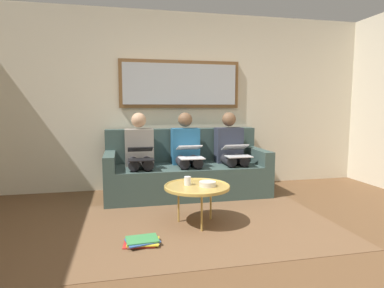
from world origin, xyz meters
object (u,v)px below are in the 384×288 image
Objects in this scene: framed_mirror at (180,84)px; bowl at (207,184)px; couch at (186,172)px; magazine_stack at (142,241)px; cup at (187,181)px; person_middle at (187,151)px; laptop_black at (141,154)px; coffee_table at (197,187)px; person_left at (231,150)px; laptop_white at (190,152)px; laptop_silver at (237,151)px; person_right at (140,153)px.

bowl is (0.02, 1.65, -1.11)m from framed_mirror.
magazine_stack is (0.71, 1.61, -0.28)m from couch.
person_middle is at bearing -100.86° from cup.
cup is at bearing 79.77° from couch.
couch is 1.20m from cup.
person_middle is at bearing 90.00° from couch.
couch reaches higher than laptop_black.
bowl is 1.16m from laptop_black.
magazine_stack is (0.59, 0.39, -0.37)m from coffee_table.
person_left is (-0.85, -1.10, 0.15)m from cup.
cup is at bearing 76.30° from laptop_white.
laptop_black is at bearing -0.00° from laptop_silver.
bowl is at bearing 122.94° from laptop_black.
magazine_stack is at bearing 61.30° from laptop_white.
person_left reaches higher than coffee_table.
couch is at bearing -90.00° from laptop_white.
person_left and person_right have the same top height.
laptop_black reaches higher than laptop_silver.
magazine_stack is (1.35, 1.30, -0.59)m from laptop_silver.
person_middle is 2.99× the size of laptop_white.
magazine_stack is (0.07, 1.30, -0.60)m from laptop_black.
person_middle is at bearing -159.70° from laptop_black.
person_left is (-0.66, -1.19, 0.17)m from bowl.
person_left is at bearing -123.51° from coffee_table.
person_middle is at bearing -20.31° from laptop_silver.
couch is 6.56× the size of magazine_stack.
coffee_table is at bearing 56.49° from person_left.
couch is 1.78m from magazine_stack.
person_right is at bearing -68.68° from cup.
laptop_silver reaches higher than coffee_table.
couch reaches higher than coffee_table.
laptop_white is 1.60m from magazine_stack.
cup is 0.21m from bowl.
magazine_stack is at bearing 65.11° from person_middle.
magazine_stack is (0.71, 1.54, -0.58)m from person_middle.
person_left is 2.99× the size of laptop_white.
coffee_table is 0.95m from laptop_white.
cup reaches higher than magazine_stack.
laptop_white is (-0.02, -0.96, 0.20)m from bowl.
person_middle is (0.64, -0.24, -0.02)m from laptop_silver.
framed_mirror reaches higher than magazine_stack.
person_right is (0.62, -1.19, 0.17)m from bowl.
laptop_black is (0.64, 0.24, 0.02)m from person_middle.
couch is at bearing -95.66° from coffee_table.
framed_mirror is (0.00, -0.39, 1.24)m from couch.
person_left is (-0.64, 0.07, 0.30)m from couch.
cup is at bearing -28.76° from coffee_table.
person_middle and person_right have the same top height.
laptop_silver is 0.64m from laptop_white.
framed_mirror is at bearing -94.29° from coffee_table.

